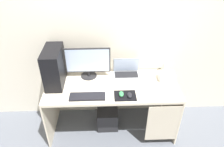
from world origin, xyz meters
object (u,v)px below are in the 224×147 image
Objects in this scene: pc_tower at (54,67)px; speaker at (166,67)px; laptop at (126,72)px; keyboard at (87,97)px; mouse_right at (130,95)px; projector at (167,76)px; subwoofer at (108,118)px; mouse_left at (121,94)px; monitor at (88,63)px.

pc_tower reaches higher than speaker.
pc_tower reaches higher than laptop.
pc_tower is 0.56m from keyboard.
keyboard is at bearing -36.76° from pc_tower.
laptop is 0.46m from mouse_right.
projector is at bearing -14.24° from laptop.
subwoofer is at bearing 47.75° from keyboard.
speaker is 1.80× the size of mouse_right.
projector is at bearing 26.05° from mouse_left.
subwoofer is (-0.80, -0.22, -0.70)m from speaker.
subwoofer is (0.23, 0.26, -0.63)m from keyboard.
laptop reaches higher than subwoofer.
speaker reaches higher than subwoofer.
monitor is at bearing -177.11° from speaker.
pc_tower is 4.94× the size of mouse_right.
projector is 2.08× the size of mouse_right.
projector is 0.68m from mouse_left.
monitor reaches higher than mouse_right.
speaker is (0.54, 0.03, 0.04)m from laptop.
mouse_left is (0.40, 0.02, 0.01)m from keyboard.
speaker is at bearing 3.13° from laptop.
keyboard is at bearing -89.19° from monitor.
subwoofer is (-0.26, -0.19, -0.66)m from laptop.
projector reaches higher than subwoofer.
speaker reaches higher than mouse_right.
mouse_left is (-0.63, -0.46, -0.06)m from speaker.
laptop is 0.74m from subwoofer.
pc_tower reaches higher than keyboard.
laptop is at bearing 165.76° from projector.
speaker is 1.80× the size of mouse_left.
speaker is 0.59× the size of subwoofer.
mouse_right is (-0.00, -0.46, -0.02)m from laptop.
projector reaches higher than keyboard.
projector is at bearing 4.57° from subwoofer.
projector is 0.69× the size of subwoofer.
laptop is 0.67m from keyboard.
monitor is at bearing 16.77° from pc_tower.
mouse_left is at bearing -102.77° from laptop.
keyboard is at bearing -137.84° from laptop.
projector is 0.61m from mouse_right.
projector is at bearing 17.51° from keyboard.
mouse_left is 1.00× the size of mouse_right.
mouse_right is at bearing -14.74° from mouse_left.
speaker is at bearing 35.99° from mouse_left.
mouse_left is 0.70m from subwoofer.
laptop is at bearing 9.06° from pc_tower.
projector is at bearing -97.13° from speaker.
monitor is 3.36× the size of speaker.
speaker reaches higher than projector.
monitor is 0.69m from mouse_right.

